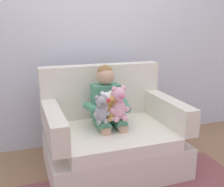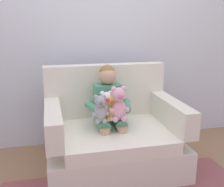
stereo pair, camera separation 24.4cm
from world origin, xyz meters
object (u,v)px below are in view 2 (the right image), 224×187
Objects in this scene: seated_child at (109,104)px; plush_grey at (100,109)px; plush_honey at (111,108)px; plush_white at (107,106)px; plush_pink at (119,105)px; armchair at (113,137)px.

plush_grey is at bearing -122.02° from seated_child.
plush_grey is (-0.10, -0.03, 0.00)m from plush_honey.
seated_child is 0.14m from plush_white.
plush_white reaches higher than plush_grey.
plush_grey reaches higher than plush_honey.
plush_pink is 0.11m from plush_white.
armchair is 1.52× the size of seated_child.
seated_child is 0.21m from plush_grey.
plush_pink is 1.17× the size of plush_white.
plush_honey is at bearing -111.03° from armchair.
seated_child reaches higher than plush_pink.
seated_child reaches higher than plush_grey.
plush_grey is at bearing -169.43° from plush_honey.
plush_pink is 1.25× the size of plush_grey.
armchair is at bearing 27.90° from plush_grey.
plush_grey is at bearing -136.48° from plush_white.
plush_honey is at bearing -23.49° from plush_white.
seated_child is at bearing 38.62° from plush_grey.
plush_white is (-0.10, 0.04, -0.02)m from plush_pink.
plush_pink is (0.02, -0.14, 0.37)m from armchair.
seated_child is 2.60× the size of plush_pink.
plush_honey is 0.11m from plush_grey.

